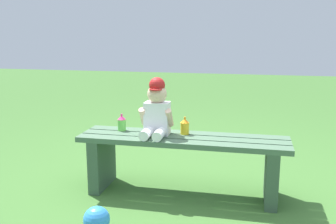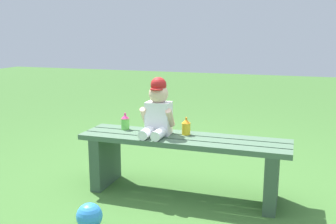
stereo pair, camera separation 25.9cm
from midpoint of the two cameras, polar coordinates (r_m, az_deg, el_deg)
ground_plane at (r=2.80m, az=-0.54°, el=-11.98°), size 16.00×16.00×0.00m
park_bench at (r=2.70m, az=-0.55°, el=-6.48°), size 1.45×0.35×0.42m
child_figure at (r=2.67m, az=-4.49°, el=0.25°), size 0.23×0.27×0.40m
sippy_cup_left at (r=2.84m, az=-9.47°, el=-1.61°), size 0.06×0.06×0.12m
sippy_cup_right at (r=2.71m, az=-0.19°, el=-2.14°), size 0.06×0.06×0.12m
toy_ball at (r=2.34m, az=-13.79°, el=-15.30°), size 0.15×0.15×0.15m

